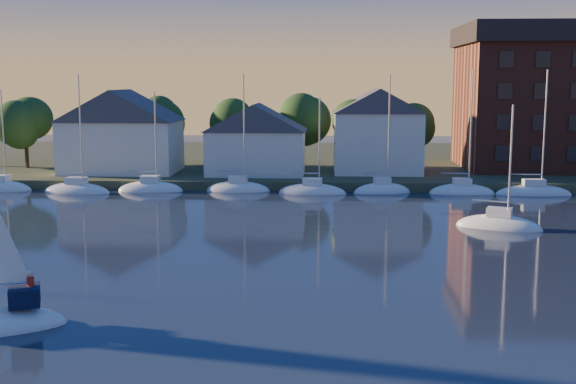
# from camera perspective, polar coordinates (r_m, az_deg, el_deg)

# --- Properties ---
(shoreline_land) EXTENTS (160.00, 50.00, 2.00)m
(shoreline_land) POSITION_cam_1_polar(r_m,az_deg,el_deg) (101.29, 1.84, 2.17)
(shoreline_land) COLOR #323C23
(shoreline_land) RESTS_ON ground
(wooden_dock) EXTENTS (120.00, 3.00, 1.00)m
(wooden_dock) POSITION_cam_1_polar(r_m,az_deg,el_deg) (78.49, 1.53, 0.25)
(wooden_dock) COLOR brown
(wooden_dock) RESTS_ON ground
(clubhouse_west) EXTENTS (13.65, 9.45, 9.64)m
(clubhouse_west) POSITION_cam_1_polar(r_m,az_deg,el_deg) (87.11, -13.03, 4.79)
(clubhouse_west) COLOR silver
(clubhouse_west) RESTS_ON shoreline_land
(clubhouse_centre) EXTENTS (11.55, 8.40, 8.08)m
(clubhouse_centre) POSITION_cam_1_polar(r_m,az_deg,el_deg) (83.23, -2.52, 4.28)
(clubhouse_centre) COLOR silver
(clubhouse_centre) RESTS_ON shoreline_land
(clubhouse_east) EXTENTS (10.50, 8.40, 9.80)m
(clubhouse_east) POSITION_cam_1_polar(r_m,az_deg,el_deg) (85.02, 7.08, 4.91)
(clubhouse_east) COLOR silver
(clubhouse_east) RESTS_ON shoreline_land
(tree_line) EXTENTS (93.40, 5.40, 8.90)m
(tree_line) POSITION_cam_1_polar(r_m,az_deg,el_deg) (88.72, 3.02, 5.88)
(tree_line) COLOR #392A1A
(tree_line) RESTS_ON shoreline_land
(moored_fleet) EXTENTS (87.50, 2.40, 12.05)m
(moored_fleet) POSITION_cam_1_polar(r_m,az_deg,el_deg) (75.51, 1.48, -0.02)
(moored_fleet) COLOR white
(moored_fleet) RESTS_ON ground
(drifting_sailboat_right) EXTENTS (7.15, 4.62, 10.91)m
(drifting_sailboat_right) POSITION_cam_1_polar(r_m,az_deg,el_deg) (59.97, 16.31, -2.67)
(drifting_sailboat_right) COLOR white
(drifting_sailboat_right) RESTS_ON ground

